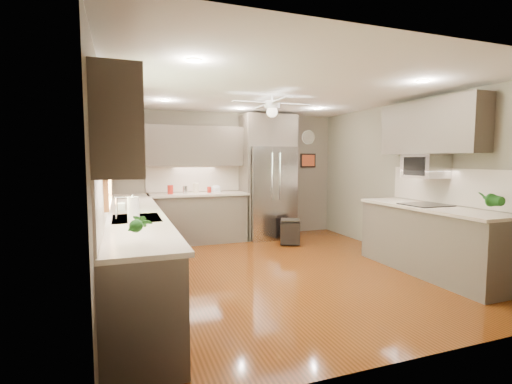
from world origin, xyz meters
TOP-DOWN VIEW (x-y plane):
  - floor at (0.00, 0.00)m, footprint 5.00×5.00m
  - ceiling at (0.00, 0.00)m, footprint 5.00×5.00m
  - wall_back at (0.00, 2.50)m, footprint 4.50×0.00m
  - wall_front at (0.00, -2.50)m, footprint 4.50×0.00m
  - wall_left at (-2.25, 0.00)m, footprint 0.00×5.00m
  - wall_right at (2.25, 0.00)m, footprint 0.00×5.00m
  - canister_a at (-1.23, 2.18)m, footprint 0.13×0.13m
  - canister_b at (-0.96, 2.23)m, footprint 0.09×0.09m
  - canister_c at (-0.75, 2.24)m, footprint 0.15×0.15m
  - canister_d at (-0.50, 2.20)m, footprint 0.08×0.08m
  - soap_bottle at (-2.08, -0.17)m, footprint 0.09×0.09m
  - potted_plant_left at (-1.94, -1.83)m, footprint 0.19×0.16m
  - potted_plant_right at (1.91, -1.66)m, footprint 0.21×0.17m
  - bowl at (-0.36, 2.22)m, footprint 0.27×0.27m
  - left_run at (-1.95, 0.15)m, footprint 0.65×4.70m
  - back_run at (-0.72, 2.20)m, footprint 1.85×0.65m
  - uppers at (-0.74, 0.71)m, footprint 4.50×4.70m
  - window at (-2.22, -0.50)m, footprint 0.05×1.12m
  - sink at (-1.93, -0.50)m, footprint 0.50×0.70m
  - refrigerator at (0.70, 2.16)m, footprint 1.06×0.75m
  - right_run at (1.93, -0.80)m, footprint 0.70×2.20m
  - microwave at (2.03, -0.55)m, footprint 0.43×0.55m
  - ceiling_fan at (-0.00, 0.30)m, footprint 1.18×1.18m
  - recessed_lights at (-0.04, 0.40)m, footprint 2.84×3.14m
  - wall_clock at (1.75, 2.48)m, footprint 0.30×0.03m
  - framed_print at (1.75, 2.48)m, footprint 0.36×0.03m
  - stool at (0.84, 1.43)m, footprint 0.47×0.47m
  - paper_towel at (-1.97, -0.92)m, footprint 0.11×0.11m

SIDE VIEW (x-z plane):
  - floor at x=0.00m, z-range 0.00..0.00m
  - stool at x=0.84m, z-range 0.01..0.46m
  - left_run at x=-1.95m, z-range -0.24..1.21m
  - back_run at x=-0.72m, z-range -0.24..1.21m
  - right_run at x=1.93m, z-range -0.24..1.21m
  - sink at x=-1.93m, z-range 0.75..1.07m
  - bowl at x=-0.36m, z-range 0.94..0.99m
  - canister_d at x=-0.50m, z-range 0.94..1.06m
  - canister_b at x=-0.96m, z-range 0.94..1.08m
  - canister_a at x=-1.23m, z-range 0.93..1.11m
  - canister_c at x=-0.75m, z-range 0.93..1.13m
  - soap_bottle at x=-2.08m, z-range 0.94..1.13m
  - paper_towel at x=-1.97m, z-range 0.94..1.22m
  - potted_plant_left at x=-1.94m, z-range 0.94..1.25m
  - potted_plant_right at x=1.91m, z-range 0.94..1.29m
  - refrigerator at x=0.70m, z-range -0.04..2.41m
  - wall_back at x=0.00m, z-range -1.00..3.50m
  - wall_front at x=0.00m, z-range -1.00..3.50m
  - wall_left at x=-2.25m, z-range -1.25..3.75m
  - wall_right at x=2.25m, z-range -1.25..3.75m
  - microwave at x=2.03m, z-range 1.31..1.65m
  - framed_print at x=1.75m, z-range 1.40..1.70m
  - window at x=-2.22m, z-range 1.09..2.01m
  - uppers at x=-0.74m, z-range 1.39..2.35m
  - wall_clock at x=1.75m, z-range 1.90..2.20m
  - ceiling_fan at x=0.00m, z-range 2.17..2.49m
  - recessed_lights at x=-0.04m, z-range 2.49..2.50m
  - ceiling at x=0.00m, z-range 2.50..2.50m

